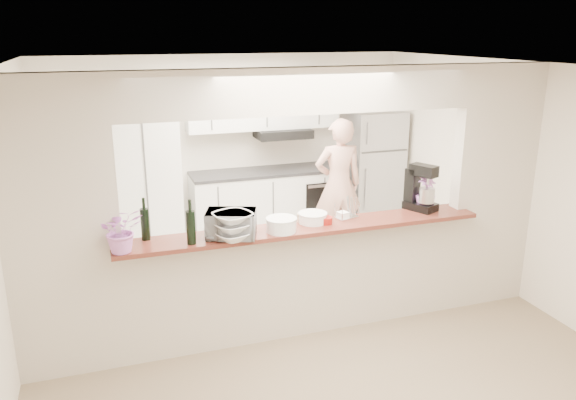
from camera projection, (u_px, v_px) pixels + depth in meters
name	position (u px, v px, depth m)	size (l,w,h in m)	color
floor	(303.00, 331.00, 5.44)	(6.00, 6.00, 0.00)	gray
tile_overlay	(259.00, 269.00, 6.85)	(5.00, 2.90, 0.01)	beige
partition	(304.00, 183.00, 5.02)	(5.00, 0.15, 2.50)	beige
bar_counter	(303.00, 276.00, 5.27)	(3.40, 0.38, 1.09)	beige
kitchen_cabinets	(221.00, 171.00, 7.58)	(3.15, 0.62, 2.25)	silver
refrigerator	(372.00, 169.00, 8.23)	(0.75, 0.70, 1.70)	#B1B0B5
flower_left	(121.00, 230.00, 4.45)	(0.33, 0.29, 0.37)	#E67ADA
wine_bottle_a	(191.00, 227.00, 4.63)	(0.08, 0.08, 0.38)	black
wine_bottle_b	(145.00, 224.00, 4.72)	(0.07, 0.07, 0.37)	black
toaster_oven	(231.00, 224.00, 4.79)	(0.42, 0.28, 0.23)	#A5A4A9
serving_bowls	(233.00, 227.00, 4.73)	(0.32, 0.32, 0.23)	white
plate_stack_a	(281.00, 225.00, 4.94)	(0.27, 0.27, 0.13)	white
plate_stack_b	(313.00, 218.00, 5.17)	(0.27, 0.27, 0.09)	white
red_bowl	(325.00, 220.00, 5.16)	(0.13, 0.13, 0.06)	maroon
tan_bowl	(306.00, 218.00, 5.21)	(0.16, 0.16, 0.07)	#CDB491
utensil_caddy	(347.00, 209.00, 5.29)	(0.25, 0.18, 0.20)	silver
stand_mixer	(420.00, 189.00, 5.51)	(0.31, 0.36, 0.46)	black
flower_right	(426.00, 192.00, 5.53)	(0.19, 0.19, 0.35)	#C469BF
person	(338.00, 185.00, 7.30)	(0.63, 0.41, 1.73)	#DFA491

